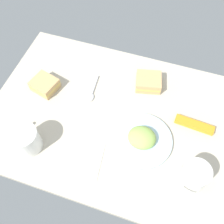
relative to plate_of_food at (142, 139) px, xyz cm
name	(u,v)px	position (x,y,z in cm)	size (l,w,h in cm)	color
tabletop	(112,118)	(-12.70, 6.17, -2.49)	(90.00, 64.00, 2.00)	#BCB29E
plate_of_food	(142,139)	(0.00, 0.00, 0.00)	(21.19, 21.19, 5.43)	silver
coffee_mug_black	(25,140)	(-35.94, -13.78, 3.23)	(11.82, 9.47, 9.16)	white
coffee_mug_milky	(194,176)	(18.48, -8.40, 3.08)	(8.47, 10.86, 8.87)	white
sandwich_main	(45,85)	(-41.23, 10.13, 0.71)	(10.80, 10.16, 4.40)	tan
sandwich_side	(148,82)	(-3.77, 24.01, 0.71)	(11.15, 10.44, 4.40)	tan
spoon	(93,92)	(-23.14, 13.79, -1.11)	(2.69, 12.58, 0.80)	silver
snack_bar	(194,125)	(16.26, 11.51, -0.49)	(13.76, 2.96, 2.00)	orange
paper_napkin	(81,157)	(-17.75, -12.02, -1.34)	(14.20, 14.20, 0.30)	white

